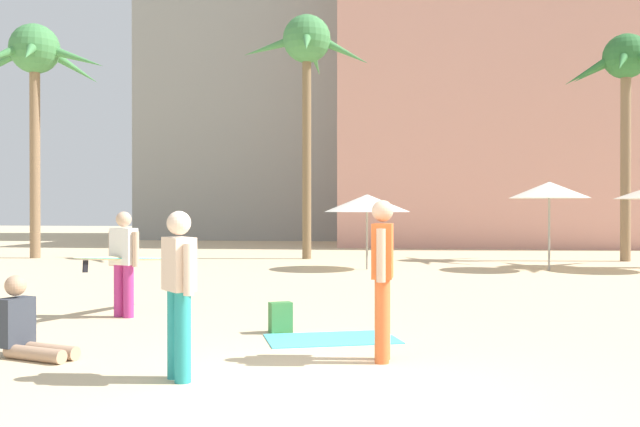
# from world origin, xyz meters

# --- Properties ---
(ground) EXTENTS (120.00, 120.00, 0.00)m
(ground) POSITION_xyz_m (0.00, 0.00, 0.00)
(ground) COLOR beige
(hotel_pink) EXTENTS (17.35, 9.88, 16.03)m
(hotel_pink) POSITION_xyz_m (6.47, 28.75, 8.01)
(hotel_pink) COLOR #DB9989
(hotel_pink) RESTS_ON ground
(hotel_tower_gray) EXTENTS (15.22, 11.04, 23.63)m
(hotel_tower_gray) POSITION_xyz_m (-6.49, 35.67, 11.81)
(hotel_tower_gray) COLOR gray
(hotel_tower_gray) RESTS_ON ground
(palm_tree_far_left) EXTENTS (4.45, 4.35, 8.28)m
(palm_tree_far_left) POSITION_xyz_m (-2.55, 17.22, 6.98)
(palm_tree_far_left) COLOR brown
(palm_tree_far_left) RESTS_ON ground
(palm_tree_left) EXTENTS (4.08, 3.69, 7.36)m
(palm_tree_left) POSITION_xyz_m (7.86, 17.41, 6.09)
(palm_tree_left) COLOR #896B4C
(palm_tree_left) RESTS_ON ground
(palm_tree_right) EXTENTS (4.80, 4.53, 8.07)m
(palm_tree_right) POSITION_xyz_m (-11.91, 16.36, 6.70)
(palm_tree_right) COLOR #896B4C
(palm_tree_right) RESTS_ON ground
(cafe_umbrella_0) EXTENTS (2.41, 2.41, 2.10)m
(cafe_umbrella_0) POSITION_xyz_m (-0.26, 13.28, 1.86)
(cafe_umbrella_0) COLOR gray
(cafe_umbrella_0) RESTS_ON ground
(cafe_umbrella_1) EXTENTS (2.19, 2.19, 2.44)m
(cafe_umbrella_1) POSITION_xyz_m (4.72, 13.54, 2.21)
(cafe_umbrella_1) COLOR gray
(cafe_umbrella_1) RESTS_ON ground
(beach_towel) EXTENTS (1.90, 1.45, 0.01)m
(beach_towel) POSITION_xyz_m (-0.07, 2.69, 0.01)
(beach_towel) COLOR #4CC6D6
(beach_towel) RESTS_ON ground
(backpack) EXTENTS (0.35, 0.33, 0.42)m
(backpack) POSITION_xyz_m (-0.82, 3.08, 0.20)
(backpack) COLOR #3F8240
(backpack) RESTS_ON ground
(person_near_right) EXTENTS (1.01, 2.60, 1.65)m
(person_near_right) POSITION_xyz_m (-3.51, 4.24, 0.90)
(person_near_right) COLOR #B7337F
(person_near_right) RESTS_ON ground
(person_far_right) EXTENTS (0.46, 0.52, 1.67)m
(person_far_right) POSITION_xyz_m (-1.32, 0.34, 0.92)
(person_far_right) COLOR teal
(person_far_right) RESTS_ON ground
(person_near_left) EXTENTS (0.25, 0.60, 1.79)m
(person_near_left) POSITION_xyz_m (0.63, 1.48, 0.99)
(person_near_left) COLOR orange
(person_near_left) RESTS_ON ground
(person_far_left) EXTENTS (1.00, 0.64, 0.93)m
(person_far_left) POSITION_xyz_m (-3.41, 1.15, 0.33)
(person_far_left) COLOR tan
(person_far_left) RESTS_ON ground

